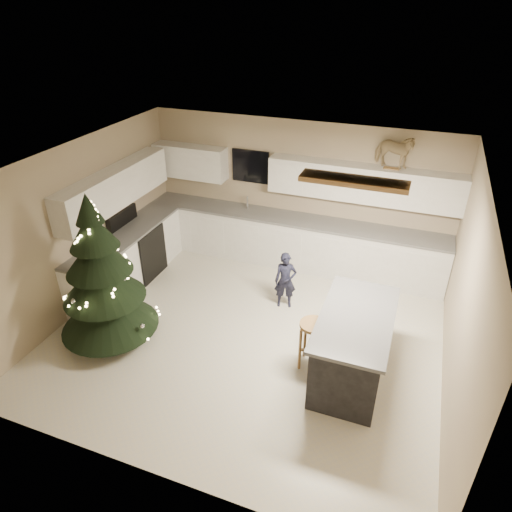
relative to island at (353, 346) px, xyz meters
name	(u,v)px	position (x,y,z in m)	size (l,w,h in m)	color
ground_plane	(248,333)	(-1.58, 0.30, -0.48)	(5.50, 5.50, 0.00)	beige
room_shell	(248,229)	(-1.56, 0.30, 1.27)	(5.52, 5.02, 2.61)	tan
cabinetry	(234,232)	(-2.49, 1.94, 0.28)	(5.50, 3.20, 2.00)	white
island	(353,346)	(0.00, 0.00, 0.00)	(0.90, 1.70, 0.95)	black
bar_stool	(313,334)	(-0.53, -0.01, 0.05)	(0.37, 0.37, 0.71)	olive
christmas_tree	(103,284)	(-3.43, -0.47, 0.46)	(1.43, 1.38, 2.28)	#3F2816
toddler	(285,280)	(-1.28, 1.17, 0.00)	(0.35, 0.23, 0.95)	black
rocking_horse	(394,151)	(-0.02, 2.62, 1.81)	(0.67, 0.40, 0.55)	olive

